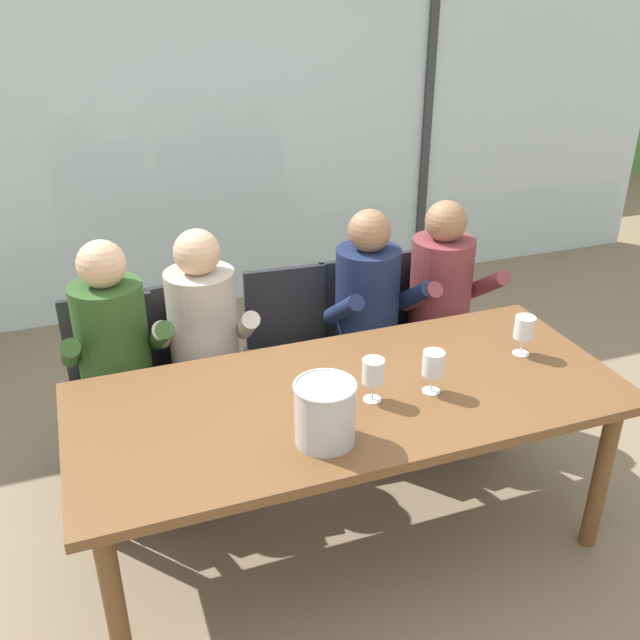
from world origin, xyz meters
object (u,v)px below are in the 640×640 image
object	(u,v)px
person_beige_jumper	(205,341)
chair_near_curtain	(114,377)
person_navy_polo	(374,314)
person_maroon_top	(447,302)
person_olive_shirt	(117,356)
wine_glass_near_bucket	(433,365)
chair_right_of_center	(362,332)
wine_glass_by_left_taster	(373,373)
wine_glass_center_pour	(524,328)
chair_near_window_right	(426,319)
ice_bucket_primary	(325,412)
dining_table	(351,410)
chair_center	(291,343)
chair_left_of_center	(201,358)

from	to	relation	value
person_beige_jumper	chair_near_curtain	bearing A→B (deg)	169.89
person_navy_polo	person_maroon_top	world-z (taller)	same
person_olive_shirt	wine_glass_near_bucket	bearing A→B (deg)	-40.84
chair_near_curtain	chair_right_of_center	size ratio (longest dim) A/B	1.00
wine_glass_by_left_taster	wine_glass_center_pour	size ratio (longest dim) A/B	1.00
person_beige_jumper	wine_glass_by_left_taster	xyz separation A→B (m)	(0.48, -0.80, 0.19)
chair_near_window_right	chair_near_curtain	bearing A→B (deg)	-178.63
chair_right_of_center	wine_glass_near_bucket	xyz separation A→B (m)	(-0.13, -0.97, 0.36)
chair_right_of_center	person_maroon_top	size ratio (longest dim) A/B	0.73
person_navy_polo	wine_glass_near_bucket	size ratio (longest dim) A/B	6.88
ice_bucket_primary	chair_right_of_center	bearing A→B (deg)	60.93
person_olive_shirt	wine_glass_near_bucket	xyz separation A→B (m)	(1.11, -0.83, 0.19)
chair_right_of_center	chair_near_window_right	size ratio (longest dim) A/B	1.00
person_maroon_top	dining_table	bearing A→B (deg)	-140.58
chair_near_window_right	person_maroon_top	bearing A→B (deg)	-81.18
chair_center	wine_glass_center_pour	world-z (taller)	wine_glass_center_pour
chair_left_of_center	person_maroon_top	bearing A→B (deg)	-14.69
chair_center	chair_right_of_center	world-z (taller)	same
person_beige_jumper	ice_bucket_primary	world-z (taller)	person_beige_jumper
chair_right_of_center	wine_glass_by_left_taster	bearing A→B (deg)	-106.67
chair_center	chair_right_of_center	size ratio (longest dim) A/B	1.00
person_beige_jumper	person_maroon_top	world-z (taller)	same
dining_table	wine_glass_by_left_taster	world-z (taller)	wine_glass_by_left_taster
chair_center	dining_table	bearing A→B (deg)	-88.67
chair_right_of_center	person_maroon_top	distance (m)	0.47
chair_right_of_center	ice_bucket_primary	distance (m)	1.34
chair_center	wine_glass_near_bucket	world-z (taller)	wine_glass_near_bucket
chair_center	wine_glass_by_left_taster	size ratio (longest dim) A/B	5.04
chair_near_window_right	wine_glass_center_pour	world-z (taller)	wine_glass_center_pour
person_beige_jumper	person_navy_polo	world-z (taller)	same
chair_near_curtain	wine_glass_near_bucket	world-z (taller)	wine_glass_near_bucket
chair_left_of_center	person_navy_polo	bearing A→B (deg)	-18.22
ice_bucket_primary	wine_glass_by_left_taster	xyz separation A→B (m)	(0.26, 0.18, 0.00)
dining_table	ice_bucket_primary	world-z (taller)	ice_bucket_primary
chair_right_of_center	ice_bucket_primary	xyz separation A→B (m)	(-0.63, -1.13, 0.36)
chair_left_of_center	person_navy_polo	distance (m)	0.88
person_olive_shirt	chair_center	bearing A→B (deg)	6.41
chair_left_of_center	wine_glass_center_pour	size ratio (longest dim) A/B	5.04
wine_glass_by_left_taster	wine_glass_near_bucket	distance (m)	0.24
person_navy_polo	wine_glass_near_bucket	bearing A→B (deg)	-102.41
person_olive_shirt	wine_glass_center_pour	xyz separation A→B (m)	(1.61, -0.69, 0.19)
chair_left_of_center	ice_bucket_primary	world-z (taller)	ice_bucket_primary
chair_center	wine_glass_near_bucket	xyz separation A→B (m)	(0.26, -0.99, 0.36)
chair_right_of_center	wine_glass_center_pour	bearing A→B (deg)	-61.90
chair_right_of_center	person_beige_jumper	xyz separation A→B (m)	(-0.85, -0.15, 0.17)
person_beige_jumper	wine_glass_by_left_taster	size ratio (longest dim) A/B	6.88
ice_bucket_primary	person_olive_shirt	bearing A→B (deg)	122.20
person_beige_jumper	wine_glass_near_bucket	distance (m)	1.11
chair_near_curtain	wine_glass_near_bucket	size ratio (longest dim) A/B	5.04
chair_near_window_right	wine_glass_center_pour	xyz separation A→B (m)	(-0.02, -0.85, 0.36)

